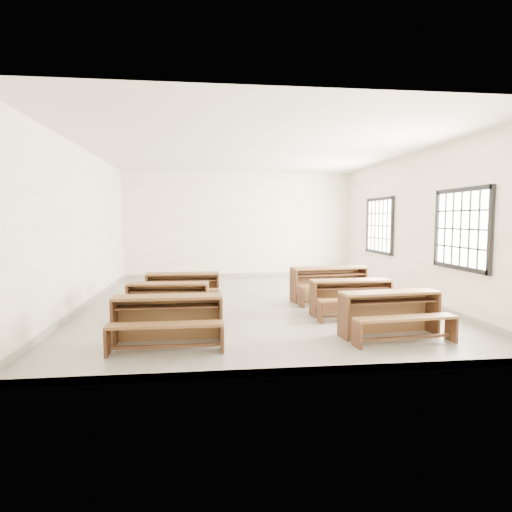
{
  "coord_description": "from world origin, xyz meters",
  "views": [
    {
      "loc": [
        -1.07,
        -8.89,
        1.78
      ],
      "look_at": [
        0.0,
        0.0,
        1.0
      ],
      "focal_mm": 30.0,
      "sensor_mm": 36.0,
      "label": 1
    }
  ],
  "objects": [
    {
      "name": "desk_set_3",
      "position": [
        1.71,
        -2.82,
        0.4
      ],
      "size": [
        1.59,
        0.92,
        0.68
      ],
      "rotation": [
        0.0,
        0.0,
        0.09
      ],
      "color": "brown",
      "rests_on": "ground"
    },
    {
      "name": "desk_set_1",
      "position": [
        -1.73,
        -1.26,
        0.37
      ],
      "size": [
        1.48,
        0.84,
        0.64
      ],
      "rotation": [
        0.0,
        0.0,
        -0.07
      ],
      "color": "brown",
      "rests_on": "ground"
    },
    {
      "name": "desk_set_2",
      "position": [
        -1.53,
        -0.06,
        0.39
      ],
      "size": [
        1.49,
        0.78,
        0.67
      ],
      "rotation": [
        0.0,
        0.0,
        -0.01
      ],
      "color": "brown",
      "rests_on": "ground"
    },
    {
      "name": "desk_set_5",
      "position": [
        1.61,
        0.01,
        0.43
      ],
      "size": [
        1.74,
        1.05,
        0.74
      ],
      "rotation": [
        0.0,
        0.0,
        0.12
      ],
      "color": "brown",
      "rests_on": "ground"
    },
    {
      "name": "desk_set_4",
      "position": [
        1.6,
        -1.41,
        0.39
      ],
      "size": [
        1.49,
        0.8,
        0.66
      ],
      "rotation": [
        0.0,
        0.0,
        0.02
      ],
      "color": "brown",
      "rests_on": "ground"
    },
    {
      "name": "room",
      "position": [
        0.09,
        0.0,
        2.14
      ],
      "size": [
        8.5,
        8.5,
        3.2
      ],
      "color": "gray",
      "rests_on": "ground"
    },
    {
      "name": "desk_set_0",
      "position": [
        -1.6,
        -2.83,
        0.4
      ],
      "size": [
        1.54,
        0.8,
        0.69
      ],
      "rotation": [
        0.0,
        0.0,
        0.0
      ],
      "color": "brown",
      "rests_on": "ground"
    }
  ]
}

